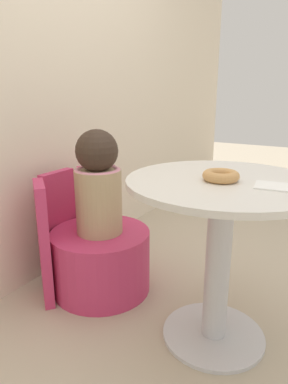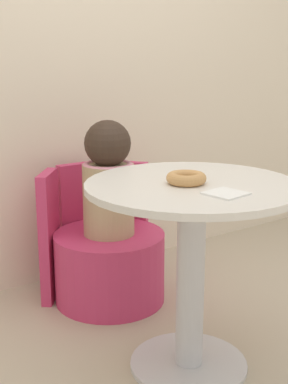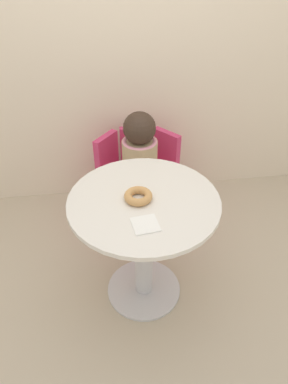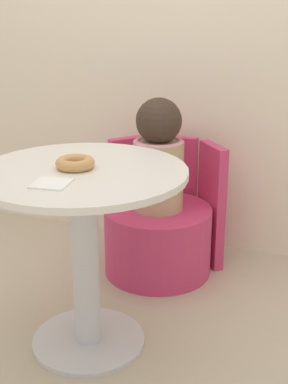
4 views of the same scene
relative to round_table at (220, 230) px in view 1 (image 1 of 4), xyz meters
name	(u,v)px [view 1 (image 1 of 4)]	position (x,y,z in m)	size (l,w,h in m)	color
ground_plane	(217,337)	(0.00, -0.02, -0.52)	(12.00, 12.00, 0.00)	#B7A88E
back_wall	(20,65)	(0.00, 1.11, 0.68)	(6.00, 0.06, 2.40)	beige
round_table	(220,230)	(0.00, 0.00, 0.00)	(0.78, 0.78, 0.74)	silver
tub_chair	(101,260)	(0.06, 0.68, -0.35)	(0.54, 0.54, 0.34)	#C63360
booth_backrest	(69,227)	(0.06, 0.90, -0.20)	(0.63, 0.23, 0.64)	#C63360
child_figure	(98,184)	(0.06, 0.68, 0.09)	(0.24, 0.24, 0.55)	tan
donut	(221,176)	(-0.03, 0.00, 0.24)	(0.14, 0.14, 0.04)	tan
paper_napkin	(272,186)	(-0.02, -0.19, 0.22)	(0.13, 0.13, 0.01)	white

